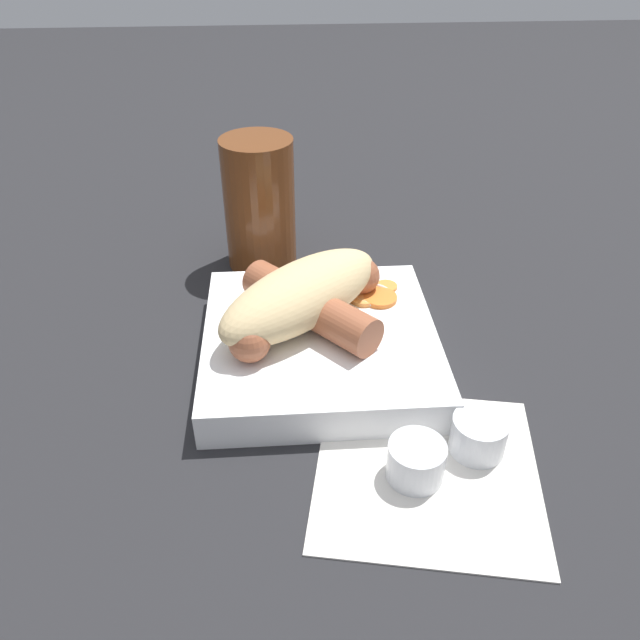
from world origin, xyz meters
name	(u,v)px	position (x,y,z in m)	size (l,w,h in m)	color
ground_plane	(320,359)	(0.00, 0.00, 0.00)	(3.00, 3.00, 0.00)	#232326
food_tray	(320,344)	(0.00, 0.00, 0.02)	(0.20, 0.20, 0.03)	white
bread_roll	(302,295)	(0.02, 0.01, 0.06)	(0.17, 0.17, 0.05)	#DBBC84
sausage	(310,306)	(0.01, 0.01, 0.05)	(0.13, 0.13, 0.03)	#9E5638
pickled_veggies	(372,296)	(0.05, -0.05, 0.03)	(0.05, 0.05, 0.00)	orange
napkin	(427,470)	(-0.13, -0.07, 0.00)	(0.18, 0.18, 0.00)	white
condiment_cup_near	(416,463)	(-0.14, -0.06, 0.01)	(0.04, 0.04, 0.03)	silver
condiment_cup_far	(478,437)	(-0.12, -0.11, 0.01)	(0.04, 0.04, 0.03)	silver
drink_glass	(260,204)	(0.17, 0.05, 0.07)	(0.07, 0.07, 0.14)	brown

